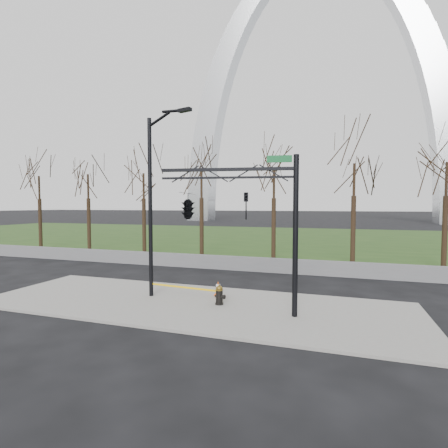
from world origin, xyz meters
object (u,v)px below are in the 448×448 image
(fire_hydrant, at_px, (219,295))
(traffic_cone, at_px, (218,288))
(street_light, at_px, (154,194))
(traffic_signal_mast, at_px, (208,206))

(fire_hydrant, relative_size, traffic_cone, 1.32)
(fire_hydrant, distance_m, traffic_cone, 1.48)
(street_light, bearing_deg, traffic_signal_mast, -9.57)
(fire_hydrant, xyz_separation_m, street_light, (-3.15, 0.27, 4.21))
(fire_hydrant, bearing_deg, street_light, -169.13)
(fire_hydrant, xyz_separation_m, traffic_cone, (-0.54, 1.37, -0.07))
(fire_hydrant, bearing_deg, traffic_signal_mast, -78.56)
(traffic_cone, xyz_separation_m, traffic_signal_mast, (0.46, -2.47, 3.73))
(street_light, xyz_separation_m, traffic_signal_mast, (3.07, -1.36, -0.55))
(street_light, distance_m, traffic_signal_mast, 3.40)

